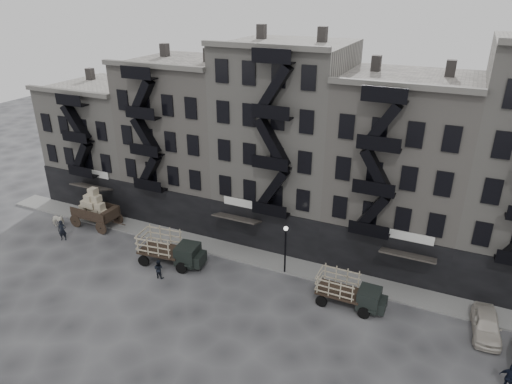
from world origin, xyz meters
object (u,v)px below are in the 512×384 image
at_px(wagon, 93,205).
at_px(pedestrian_mid, 159,269).
at_px(car_east, 486,325).
at_px(stake_truck_east, 349,289).
at_px(horse, 58,221).
at_px(pedestrian_west, 62,230).
at_px(stake_truck_west, 170,247).
at_px(policeman, 510,378).

relative_size(wagon, pedestrian_mid, 2.79).
bearing_deg(car_east, wagon, 173.69).
bearing_deg(stake_truck_east, horse, -179.38).
bearing_deg(pedestrian_west, horse, 115.73).
height_order(stake_truck_east, pedestrian_mid, stake_truck_east).
distance_m(car_east, pedestrian_mid, 23.78).
distance_m(stake_truck_east, car_east, 9.09).
distance_m(wagon, stake_truck_east, 25.28).
bearing_deg(pedestrian_mid, stake_truck_west, -83.29).
relative_size(stake_truck_west, pedestrian_mid, 3.53).
distance_m(wagon, stake_truck_west, 10.71).
xyz_separation_m(horse, pedestrian_mid, (13.72, -2.83, 0.10)).
xyz_separation_m(wagon, pedestrian_mid, (10.73, -4.69, -1.34)).
relative_size(horse, car_east, 0.40).
relative_size(wagon, policeman, 2.37).
bearing_deg(pedestrian_west, wagon, 48.53).
height_order(horse, stake_truck_west, stake_truck_west).
xyz_separation_m(car_east, pedestrian_mid, (-23.49, -3.70, 0.08)).
distance_m(stake_truck_west, stake_truck_east, 14.84).
bearing_deg(horse, car_east, -91.32).
bearing_deg(wagon, horse, -146.92).
distance_m(stake_truck_west, policeman, 25.20).
height_order(stake_truck_west, policeman, stake_truck_west).
relative_size(stake_truck_east, policeman, 2.61).
xyz_separation_m(wagon, stake_truck_east, (25.20, -1.86, -0.74)).
distance_m(wagon, pedestrian_mid, 11.79).
height_order(horse, pedestrian_west, pedestrian_west).
bearing_deg(pedestrian_west, car_east, -25.65).
bearing_deg(stake_truck_west, car_east, -2.64).
relative_size(pedestrian_west, policeman, 1.02).
distance_m(pedestrian_mid, policeman, 24.67).
relative_size(horse, pedestrian_west, 0.87).
xyz_separation_m(stake_truck_east, pedestrian_west, (-25.92, -1.57, -0.44)).
bearing_deg(pedestrian_west, policeman, -33.17).
bearing_deg(horse, wagon, -60.72).
height_order(stake_truck_east, car_east, stake_truck_east).
xyz_separation_m(horse, wagon, (2.99, 1.86, 1.44)).
relative_size(stake_truck_west, pedestrian_west, 2.95).
distance_m(pedestrian_west, policeman, 36.17).
distance_m(stake_truck_west, car_east, 23.91).
relative_size(horse, pedestrian_mid, 1.04).
bearing_deg(wagon, pedestrian_west, -100.68).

